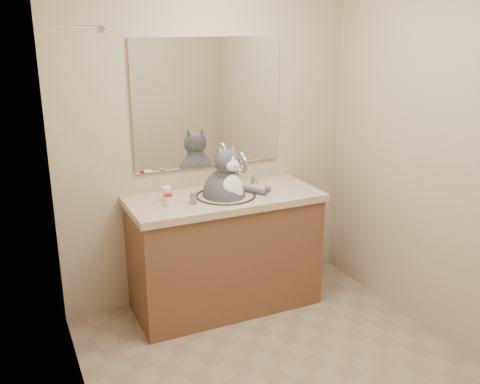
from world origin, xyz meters
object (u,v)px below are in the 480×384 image
(pill_bottle_orange, at_px, (167,195))
(grey_canister, at_px, (193,199))
(pill_bottle_redcap, at_px, (169,199))
(cat, at_px, (225,192))

(pill_bottle_orange, distance_m, grey_canister, 0.19)
(pill_bottle_redcap, distance_m, grey_canister, 0.16)
(pill_bottle_redcap, bearing_deg, grey_canister, -11.65)
(pill_bottle_orange, xyz_separation_m, grey_canister, (0.14, -0.12, -0.01))
(cat, bearing_deg, grey_canister, -174.22)
(cat, relative_size, pill_bottle_redcap, 6.74)
(pill_bottle_redcap, xyz_separation_m, grey_canister, (0.16, -0.03, -0.01))
(pill_bottle_redcap, distance_m, pill_bottle_orange, 0.09)
(cat, bearing_deg, pill_bottle_orange, 163.09)
(cat, bearing_deg, pill_bottle_redcap, 175.96)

